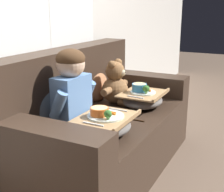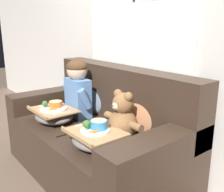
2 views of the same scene
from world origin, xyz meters
name	(u,v)px [view 1 (image 1 of 2)]	position (x,y,z in m)	size (l,w,h in m)	color
ground_plane	(104,167)	(0.00, 0.00, 0.00)	(14.00, 14.00, 0.00)	brown
wall_back_with_window	(45,2)	(0.00, 0.52, 1.31)	(8.00, 0.08, 2.60)	beige
couch	(97,127)	(0.00, 0.07, 0.35)	(1.76, 0.90, 0.96)	#38281E
throw_pillow_behind_child	(49,100)	(-0.33, 0.26, 0.64)	(0.37, 0.18, 0.38)	slate
throw_pillow_behind_teddy	(96,81)	(0.33, 0.26, 0.64)	(0.37, 0.18, 0.39)	#B2754C
child_figure	(72,86)	(-0.33, 0.07, 0.76)	(0.40, 0.20, 0.55)	#5B84BC
teddy_bear	(116,85)	(0.33, 0.06, 0.62)	(0.41, 0.28, 0.38)	brown
lap_tray_child	(105,124)	(-0.33, -0.19, 0.53)	(0.41, 0.34, 0.20)	slate
lap_tray_teddy	(143,99)	(0.33, -0.19, 0.53)	(0.40, 0.34, 0.20)	slate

